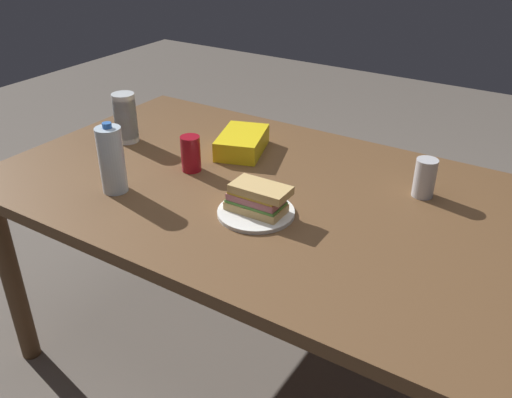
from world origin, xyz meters
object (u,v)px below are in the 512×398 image
Objects in this scene: dining_table at (277,213)px; soda_can_silver at (425,178)px; sandwich at (257,198)px; chip_bag at (242,142)px; soda_can_red at (191,154)px; water_bottle_tall at (112,160)px; paper_plate at (256,212)px; plastic_cup_stack at (125,118)px.

soda_can_silver reaches higher than dining_table.
sandwich is 0.45m from chip_bag.
soda_can_red is 0.27m from water_bottle_tall.
soda_can_silver reaches higher than paper_plate.
plastic_cup_stack reaches higher than soda_can_silver.
water_bottle_tall is at bearing 141.33° from chip_bag.
dining_table is at bearing 4.68° from soda_can_red.
paper_plate is 1.00× the size of water_bottle_tall.
chip_bag is 0.45m from plastic_cup_stack.
dining_table is 8.24× the size of water_bottle_tall.
soda_can_red reaches higher than dining_table.
plastic_cup_stack is (-0.36, 0.07, 0.03)m from soda_can_red.
dining_table is 15.30× the size of soda_can_silver.
sandwich is (0.02, -0.15, 0.13)m from dining_table.
chip_bag is 0.50m from water_bottle_tall.
chip_bag is (-0.27, 0.19, 0.12)m from dining_table.
soda_can_silver is at bearing 28.90° from dining_table.
water_bottle_tall is at bearing -114.60° from soda_can_red.
water_bottle_tall is 0.40m from plastic_cup_stack.
paper_plate is 0.37m from soda_can_red.
plastic_cup_stack reaches higher than chip_bag.
soda_can_red reaches higher than sandwich.
sandwich is at bearing -20.31° from soda_can_red.
sandwich is 0.99× the size of plastic_cup_stack.
chip_bag is at bearing 129.39° from sandwich.
water_bottle_tall reaches higher than soda_can_silver.
paper_plate is (0.02, -0.16, 0.09)m from dining_table.
soda_can_silver is at bearing 30.46° from water_bottle_tall.
plastic_cup_stack is (-0.42, -0.15, 0.06)m from chip_bag.
soda_can_silver is at bearing 44.80° from paper_plate.
paper_plate is 0.05m from sandwich.
plastic_cup_stack is (-0.70, 0.20, 0.04)m from sandwich.
sandwich reaches higher than paper_plate.
soda_can_red is at bearing -175.32° from dining_table.
water_bottle_tall is 1.86× the size of soda_can_silver.
soda_can_silver reaches higher than sandwich.
dining_table is 0.71m from plastic_cup_stack.
soda_can_red reaches higher than paper_plate.
paper_plate is 1.23× the size of sandwich.
sandwich reaches higher than chip_bag.
dining_table is 0.18m from paper_plate.
chip_bag is at bearing 75.24° from soda_can_red.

